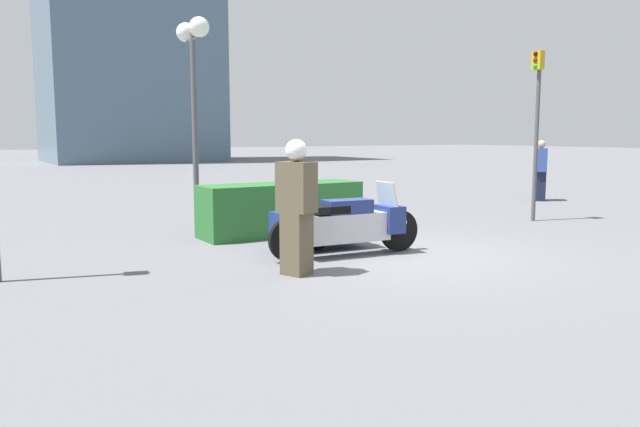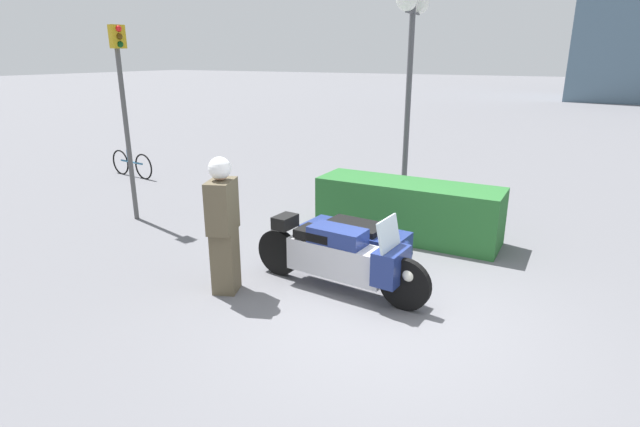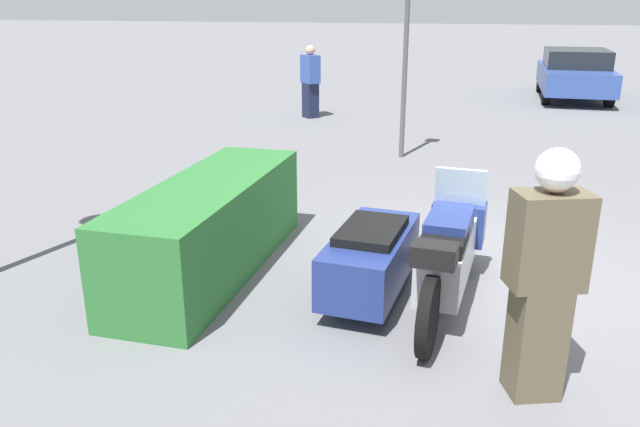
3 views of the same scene
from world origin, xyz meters
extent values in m
plane|color=slate|center=(0.00, 0.00, 0.00)|extent=(160.00, 160.00, 0.00)
cylinder|color=black|center=(0.22, 0.27, 0.34)|extent=(0.69, 0.15, 0.69)
cylinder|color=black|center=(-1.77, 0.42, 0.34)|extent=(0.69, 0.15, 0.69)
cylinder|color=black|center=(-0.91, 1.07, 0.27)|extent=(0.54, 0.14, 0.53)
cube|color=#B7B7BC|center=(-0.78, 0.34, 0.46)|extent=(1.43, 0.51, 0.45)
cube|color=navy|center=(-0.78, 0.34, 0.79)|extent=(0.79, 0.44, 0.24)
cube|color=black|center=(-1.09, 0.36, 0.77)|extent=(0.59, 0.42, 0.12)
cube|color=navy|center=(0.01, 0.28, 0.55)|extent=(0.36, 0.57, 0.44)
cube|color=silver|center=(-0.04, 0.29, 0.97)|extent=(0.15, 0.53, 0.40)
sphere|color=white|center=(0.27, 0.26, 0.49)|extent=(0.18, 0.18, 0.18)
cube|color=navy|center=(-0.85, 1.06, 0.41)|extent=(1.63, 0.76, 0.50)
sphere|color=navy|center=(-0.18, 1.01, 0.44)|extent=(0.47, 0.48, 0.47)
cube|color=black|center=(-0.85, 1.06, 0.70)|extent=(0.91, 0.61, 0.09)
cube|color=black|center=(-1.64, 0.41, 0.84)|extent=(0.27, 0.38, 0.18)
cube|color=brown|center=(-2.11, -0.39, 0.44)|extent=(0.41, 0.44, 0.87)
cube|color=brown|center=(-2.11, -0.39, 1.22)|extent=(0.47, 0.58, 0.69)
sphere|color=tan|center=(-2.11, -0.39, 1.68)|extent=(0.24, 0.24, 0.24)
sphere|color=white|center=(-2.11, -0.39, 1.72)|extent=(0.30, 0.30, 0.30)
cube|color=#28662D|center=(-0.63, 2.84, 0.50)|extent=(3.19, 0.95, 1.00)
cylinder|color=#4C4C51|center=(-1.50, 5.15, 2.03)|extent=(0.12, 0.12, 4.07)
cylinder|color=#4C4C51|center=(-1.50, 5.15, 3.92)|extent=(0.05, 0.80, 0.05)
sphere|color=white|center=(-1.50, 5.55, 4.13)|extent=(0.42, 0.42, 0.42)
sphere|color=white|center=(-1.50, 4.75, 4.13)|extent=(0.42, 0.42, 0.42)
sphere|color=#4C4C51|center=(-1.50, 5.15, 4.15)|extent=(0.12, 0.12, 0.12)
cylinder|color=#4C4C4C|center=(5.10, 1.57, 1.67)|extent=(0.09, 0.09, 3.34)
cube|color=#B79319|center=(5.05, 1.57, 3.54)|extent=(0.16, 0.27, 0.40)
sphere|color=#410707|center=(4.98, 1.58, 3.67)|extent=(0.11, 0.11, 0.11)
sphere|color=#462D06|center=(4.98, 1.58, 3.54)|extent=(0.11, 0.11, 0.11)
sphere|color=green|center=(4.98, 1.58, 3.41)|extent=(0.11, 0.11, 0.11)
cube|color=#191E38|center=(8.73, 4.37, 0.43)|extent=(0.46, 0.46, 0.86)
cube|color=#334C99|center=(8.73, 4.37, 1.20)|extent=(0.57, 0.57, 0.68)
sphere|color=tan|center=(8.73, 4.37, 1.65)|extent=(0.23, 0.23, 0.23)
camera|label=1|loc=(-6.25, -7.80, 1.93)|focal=35.00mm
camera|label=2|loc=(1.98, -5.28, 3.10)|focal=28.00mm
camera|label=3|loc=(-6.38, 0.10, 2.78)|focal=35.00mm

